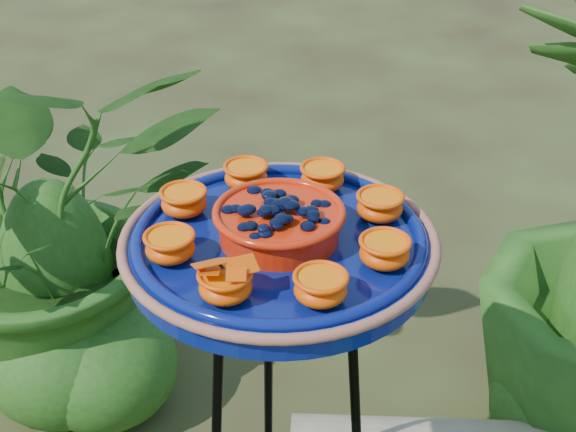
% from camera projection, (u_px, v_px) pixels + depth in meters
% --- Properties ---
extents(tripod_stand, '(0.38, 0.38, 0.85)m').
position_uv_depth(tripod_stand, '(281.00, 429.00, 1.32)').
color(tripod_stand, black).
rests_on(tripod_stand, ground).
extents(feeder_dish, '(0.53, 0.53, 0.10)m').
position_uv_depth(feeder_dish, '(279.00, 239.00, 1.13)').
color(feeder_dish, navy).
rests_on(feeder_dish, tripod_stand).
extents(shrub_back_left, '(1.08, 1.02, 0.94)m').
position_uv_depth(shrub_back_left, '(49.00, 220.00, 1.98)').
color(shrub_back_left, '#1F4913').
rests_on(shrub_back_left, ground).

